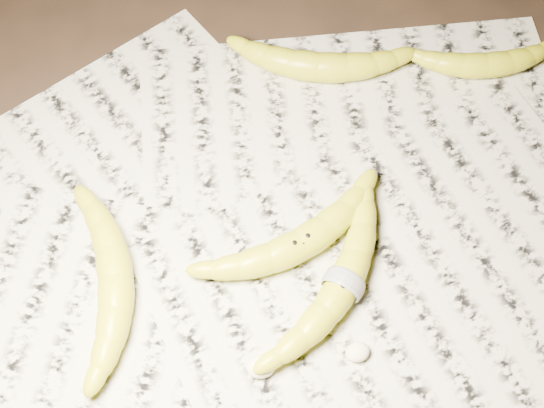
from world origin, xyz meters
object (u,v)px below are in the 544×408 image
object	(u,v)px
banana_upper_a	(319,65)
banana_left_b	(115,279)
banana_center	(300,243)
banana_taped	(344,283)
banana_upper_b	(486,64)

from	to	relation	value
banana_upper_a	banana_left_b	bearing A→B (deg)	-123.09
banana_center	banana_taped	world-z (taller)	banana_center
banana_left_b	banana_center	bearing A→B (deg)	-86.72
banana_left_b	banana_upper_a	distance (m)	0.38
banana_taped	banana_upper_b	distance (m)	0.37
banana_center	banana_upper_a	size ratio (longest dim) A/B	1.04
banana_left_b	banana_center	size ratio (longest dim) A/B	0.98
banana_left_b	banana_upper_a	size ratio (longest dim) A/B	1.01
banana_upper_a	banana_upper_b	size ratio (longest dim) A/B	1.23
banana_upper_a	banana_upper_b	bearing A→B (deg)	6.50
banana_left_b	banana_upper_b	world-z (taller)	banana_left_b
banana_left_b	banana_upper_b	xyz separation A→B (m)	(0.53, 0.16, -0.00)
banana_center	banana_upper_b	world-z (taller)	banana_center
banana_left_b	banana_upper_b	size ratio (longest dim) A/B	1.25
banana_upper_a	banana_center	bearing A→B (deg)	-91.35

